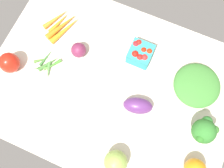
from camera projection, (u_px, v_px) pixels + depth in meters
tablecloth at (112, 86)px, 116.51cm from camera, size 104.00×76.00×2.00cm
red_onion_center at (79, 50)px, 116.87cm from camera, size 6.51×6.51×6.51cm
eggplant at (138, 106)px, 109.58cm from camera, size 13.20×9.53×6.57cm
broccoli_head at (204, 131)px, 102.23cm from camera, size 9.50×11.07×12.57cm
okra_pile at (47, 65)px, 117.46cm from camera, size 11.39×13.45×1.99cm
berry_basket at (140, 53)px, 115.73cm from camera, size 9.61×9.61×7.79cm
bell_pepper_red at (9, 63)px, 113.52cm from camera, size 11.48×11.48×9.51cm
heirloom_tomato_green at (116, 162)px, 101.96cm from camera, size 8.94×8.94×8.94cm
carrot_bunch at (62, 25)px, 122.63cm from camera, size 14.76×18.46×2.94cm
leafy_greens_clump at (197, 85)px, 112.72cm from camera, size 26.86×26.90×5.45cm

